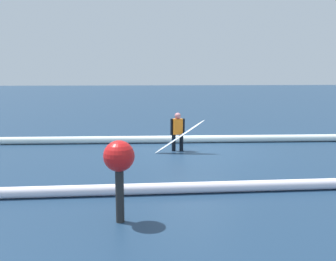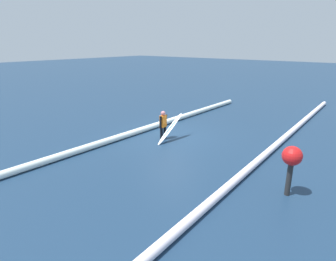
# 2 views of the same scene
# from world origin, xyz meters

# --- Properties ---
(ground_plane) EXTENTS (126.69, 126.69, 0.00)m
(ground_plane) POSITION_xyz_m (0.00, 0.00, 0.00)
(ground_plane) COLOR navy
(surfer) EXTENTS (0.52, 0.23, 1.37)m
(surfer) POSITION_xyz_m (0.57, -0.07, 0.76)
(surfer) COLOR black
(surfer) RESTS_ON ground_plane
(surfboard) EXTENTS (1.75, 0.28, 1.20)m
(surfboard) POSITION_xyz_m (0.53, 0.32, 0.58)
(surfboard) COLOR white
(surfboard) RESTS_ON ground_plane
(channel_buoy) EXTENTS (0.58, 0.58, 1.57)m
(channel_buoy) POSITION_xyz_m (2.22, 6.20, 1.19)
(channel_buoy) COLOR #262626
(channel_buoy) RESTS_ON ground_plane
(wave_crest_foreground) EXTENTS (19.37, 0.58, 0.29)m
(wave_crest_foreground) POSITION_xyz_m (0.70, -1.57, 0.14)
(wave_crest_foreground) COLOR white
(wave_crest_foreground) RESTS_ON ground_plane
(wave_crest_midground) EXTENTS (25.61, 0.91, 0.26)m
(wave_crest_midground) POSITION_xyz_m (-0.07, 4.60, 0.13)
(wave_crest_midground) COLOR white
(wave_crest_midground) RESTS_ON ground_plane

